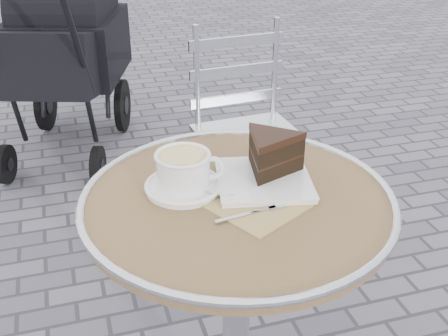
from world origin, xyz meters
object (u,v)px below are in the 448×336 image
object	(u,v)px
cafe_table	(237,256)
cappuccino_set	(184,174)
bistro_chair	(243,109)
baby_stroller	(63,60)
cake_plate_set	(269,159)

from	to	relation	value
cafe_table	cappuccino_set	bearing A→B (deg)	147.08
bistro_chair	baby_stroller	world-z (taller)	baby_stroller
cappuccino_set	baby_stroller	bearing A→B (deg)	104.85
cake_plate_set	cafe_table	bearing A→B (deg)	-136.94
cappuccino_set	bistro_chair	distance (m)	0.99
cafe_table	bistro_chair	world-z (taller)	bistro_chair
cappuccino_set	cake_plate_set	xyz separation A→B (m)	(0.20, -0.01, 0.01)
cafe_table	cappuccino_set	distance (m)	0.24
cappuccino_set	baby_stroller	world-z (taller)	baby_stroller
baby_stroller	cappuccino_set	bearing A→B (deg)	-64.59
cake_plate_set	baby_stroller	world-z (taller)	baby_stroller
cafe_table	cake_plate_set	bearing A→B (deg)	31.12
cafe_table	baby_stroller	distance (m)	1.95
cafe_table	cappuccino_set	xyz separation A→B (m)	(-0.11, 0.07, 0.21)
bistro_chair	baby_stroller	bearing A→B (deg)	119.98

